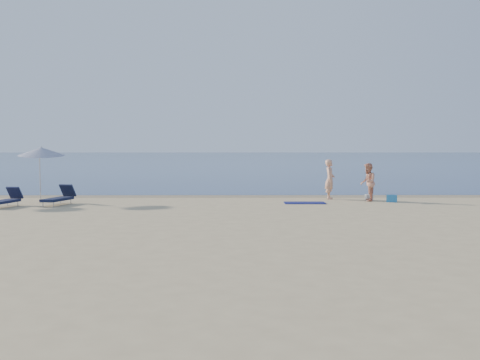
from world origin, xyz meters
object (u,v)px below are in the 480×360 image
(person_left, at_px, (330,179))
(umbrella_near, at_px, (41,151))
(person_right, at_px, (368,182))
(blue_cooler, at_px, (392,198))

(person_left, distance_m, umbrella_near, 12.97)
(person_left, relative_size, umbrella_near, 0.72)
(person_left, distance_m, person_right, 1.86)
(person_left, xyz_separation_m, person_right, (1.54, -1.03, -0.07))
(person_right, xyz_separation_m, umbrella_near, (-14.35, -0.54, 1.38))
(person_left, height_order, blue_cooler, person_left)
(person_left, height_order, person_right, person_left)
(person_right, bearing_deg, umbrella_near, -75.54)
(person_left, height_order, umbrella_near, umbrella_near)
(person_left, relative_size, blue_cooler, 4.07)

